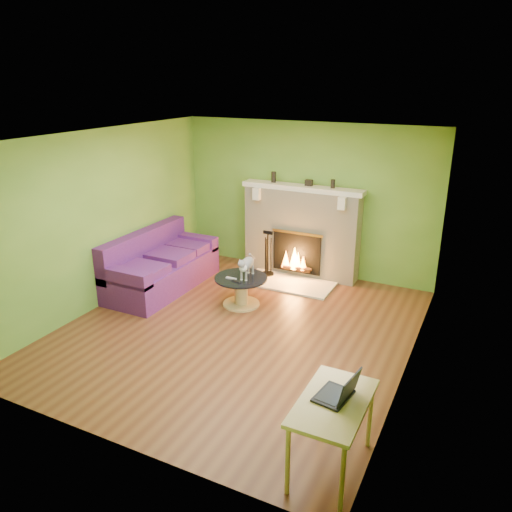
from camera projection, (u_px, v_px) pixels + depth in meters
The scene contains 22 objects.
floor at pixel (238, 330), 6.87m from camera, with size 5.00×5.00×0.00m, color #552B18.
ceiling at pixel (235, 137), 5.98m from camera, with size 5.00×5.00×0.00m, color white.
wall_back at pixel (306, 199), 8.53m from camera, with size 5.00×5.00×0.00m, color #50802A.
wall_front at pixel (100, 320), 4.32m from camera, with size 5.00×5.00×0.00m, color #50802A.
wall_left at pixel (103, 219), 7.36m from camera, with size 5.00×5.00×0.00m, color #50802A.
wall_right at pixel (416, 268), 5.49m from camera, with size 5.00×5.00×0.00m, color #50802A.
window_frame at pixel (402, 275), 4.65m from camera, with size 1.20×1.20×0.00m, color silver.
window_pane at pixel (401, 274), 4.65m from camera, with size 1.06×1.06×0.00m, color white.
fireplace at pixel (301, 232), 8.56m from camera, with size 2.10×0.46×1.58m.
hearth at pixel (289, 283), 8.38m from camera, with size 1.50×0.75×0.03m, color beige.
mantel at pixel (302, 188), 8.28m from camera, with size 2.10×0.28×0.08m, color beige.
sofa at pixel (159, 266), 8.15m from camera, with size 0.93×2.07×0.93m.
coffee_table at pixel (241, 289), 7.53m from camera, with size 0.80×0.80×0.45m.
desk at pixel (333, 409), 4.24m from camera, with size 0.56×0.96×0.71m.
cat at pixel (247, 266), 7.41m from camera, with size 0.21×0.58×0.36m, color #5D5C61, non-canonical shape.
remote_silver at pixel (231, 278), 7.40m from camera, with size 0.17×0.04×0.02m, color #97979A.
remote_black at pixel (236, 281), 7.30m from camera, with size 0.16×0.04×0.02m, color black.
laptop at pixel (334, 384), 4.22m from camera, with size 0.30×0.35×0.26m, color black, non-canonical shape.
fire_tools at pixel (268, 253), 8.56m from camera, with size 0.21×0.21×0.80m, color black, non-canonical shape.
mantel_vase_left at pixel (274, 177), 8.48m from camera, with size 0.08×0.08×0.18m, color black.
mantel_vase_right at pixel (333, 184), 8.05m from camera, with size 0.07×0.07×0.14m, color black.
mantel_box at pixel (309, 183), 8.23m from camera, with size 0.12×0.08×0.10m, color black.
Camera 1 is at (2.93, -5.37, 3.30)m, focal length 35.00 mm.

